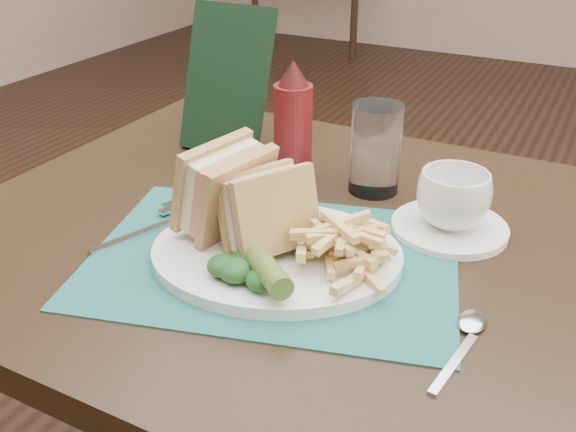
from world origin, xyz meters
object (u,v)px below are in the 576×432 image
(sandwich_half_a, at_px, (212,183))
(ketchup_bottle, at_px, (293,124))
(coffee_cup, at_px, (453,199))
(saucer, at_px, (449,228))
(check_presenter, at_px, (227,81))
(drinking_glass, at_px, (376,149))
(sandwich_half_b, at_px, (259,202))
(plate, at_px, (276,254))
(placemat, at_px, (273,258))
(table_main, at_px, (295,429))

(sandwich_half_a, bearing_deg, ketchup_bottle, 96.22)
(coffee_cup, bearing_deg, sandwich_half_a, -150.05)
(saucer, bearing_deg, check_presenter, 164.64)
(drinking_glass, bearing_deg, sandwich_half_b, -104.82)
(sandwich_half_a, relative_size, coffee_cup, 1.25)
(coffee_cup, xyz_separation_m, ketchup_bottle, (-0.25, 0.04, 0.05))
(coffee_cup, bearing_deg, ketchup_bottle, 171.50)
(plate, bearing_deg, placemat, 145.30)
(coffee_cup, xyz_separation_m, check_presenter, (-0.41, 0.11, 0.07))
(sandwich_half_b, height_order, saucer, sandwich_half_b)
(sandwich_half_a, xyz_separation_m, check_presenter, (-0.14, 0.26, 0.04))
(sandwich_half_b, xyz_separation_m, ketchup_bottle, (-0.06, 0.20, 0.02))
(table_main, relative_size, placemat, 2.06)
(placemat, distance_m, ketchup_bottle, 0.24)
(coffee_cup, relative_size, ketchup_bottle, 0.50)
(placemat, bearing_deg, ketchup_bottle, 110.76)
(table_main, bearing_deg, placemat, -81.58)
(sandwich_half_a, xyz_separation_m, sandwich_half_b, (0.07, -0.01, -0.01))
(saucer, distance_m, coffee_cup, 0.04)
(sandwich_half_b, xyz_separation_m, coffee_cup, (0.19, 0.16, -0.02))
(sandwich_half_b, relative_size, drinking_glass, 0.79)
(saucer, relative_size, ketchup_bottle, 0.81)
(table_main, bearing_deg, sandwich_half_a, -136.56)
(placemat, distance_m, plate, 0.01)
(coffee_cup, height_order, drinking_glass, drinking_glass)
(sandwich_half_b, relative_size, check_presenter, 0.43)
(saucer, relative_size, coffee_cup, 1.61)
(plate, xyz_separation_m, sandwich_half_a, (-0.10, 0.02, 0.07))
(saucer, bearing_deg, table_main, -157.41)
(placemat, xyz_separation_m, ketchup_bottle, (-0.08, 0.20, 0.09))
(placemat, bearing_deg, check_presenter, 130.35)
(drinking_glass, height_order, check_presenter, check_presenter)
(sandwich_half_a, bearing_deg, sandwich_half_b, 4.70)
(saucer, bearing_deg, plate, -134.49)
(sandwich_half_a, xyz_separation_m, ketchup_bottle, (0.02, 0.19, 0.02))
(placemat, bearing_deg, drinking_glass, 80.66)
(sandwich_half_b, bearing_deg, sandwich_half_a, -156.35)
(plate, relative_size, sandwich_half_a, 2.57)
(ketchup_bottle, bearing_deg, sandwich_half_a, -94.75)
(table_main, relative_size, saucer, 6.00)
(sandwich_half_a, relative_size, saucer, 0.78)
(drinking_glass, bearing_deg, sandwich_half_a, -120.75)
(sandwich_half_a, height_order, drinking_glass, sandwich_half_a)
(saucer, bearing_deg, ketchup_bottle, 171.50)
(placemat, height_order, saucer, saucer)
(plate, distance_m, coffee_cup, 0.24)
(table_main, height_order, drinking_glass, drinking_glass)
(table_main, relative_size, ketchup_bottle, 4.84)
(sandwich_half_b, distance_m, check_presenter, 0.35)
(check_presenter, bearing_deg, table_main, -39.20)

